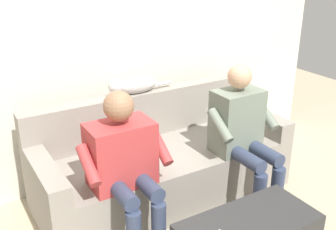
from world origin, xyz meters
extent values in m
cube|color=beige|center=(0.00, -0.66, 1.22)|extent=(4.18, 0.06, 2.44)
cube|color=gray|center=(0.00, 0.00, 0.21)|extent=(1.77, 0.69, 0.42)
cube|color=gray|center=(0.00, -0.42, 0.41)|extent=(2.07, 0.14, 0.82)
cube|color=gray|center=(-0.96, 0.00, 0.29)|extent=(0.15, 0.69, 0.59)
cube|color=gray|center=(0.96, 0.00, 0.29)|extent=(0.15, 0.69, 0.59)
cube|color=slate|center=(-0.50, 0.22, 0.68)|extent=(0.38, 0.25, 0.51)
sphere|color=tan|center=(-0.50, 0.22, 1.04)|extent=(0.19, 0.19, 0.19)
cylinder|color=#333D56|center=(-0.59, 0.42, 0.48)|extent=(0.11, 0.41, 0.11)
cylinder|color=#333D56|center=(-0.41, 0.42, 0.48)|extent=(0.11, 0.41, 0.11)
cylinder|color=#333D56|center=(-0.59, 0.63, 0.21)|extent=(0.10, 0.10, 0.42)
cylinder|color=#333D56|center=(-0.41, 0.63, 0.21)|extent=(0.10, 0.10, 0.42)
cylinder|color=slate|center=(-0.72, 0.30, 0.72)|extent=(0.08, 0.27, 0.22)
cylinder|color=slate|center=(-0.27, 0.30, 0.72)|extent=(0.08, 0.27, 0.22)
cube|color=#B23838|center=(0.50, 0.21, 0.65)|extent=(0.44, 0.27, 0.45)
sphere|color=#936B4C|center=(0.50, 0.21, 0.99)|extent=(0.20, 0.20, 0.20)
cylinder|color=#333D56|center=(0.41, 0.38, 0.48)|extent=(0.11, 0.35, 0.11)
cylinder|color=#333D56|center=(0.59, 0.38, 0.48)|extent=(0.11, 0.35, 0.11)
cylinder|color=#B23838|center=(0.24, 0.29, 0.68)|extent=(0.08, 0.27, 0.22)
cylinder|color=#B23838|center=(0.76, 0.29, 0.68)|extent=(0.08, 0.27, 0.22)
ellipsoid|color=silver|center=(0.04, -0.42, 0.89)|extent=(0.35, 0.14, 0.14)
sphere|color=silver|center=(0.24, -0.42, 0.91)|extent=(0.12, 0.12, 0.12)
cone|color=silver|center=(0.24, -0.45, 0.96)|extent=(0.04, 0.04, 0.04)
cone|color=silver|center=(0.24, -0.38, 0.96)|extent=(0.04, 0.04, 0.04)
cylinder|color=silver|center=(-0.19, -0.42, 0.86)|extent=(0.18, 0.03, 0.03)
camera|label=1|loc=(1.47, 2.45, 1.93)|focal=43.24mm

